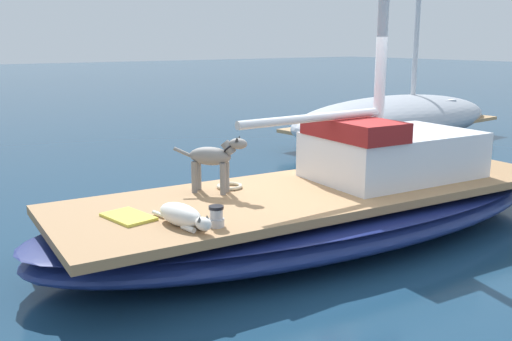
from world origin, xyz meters
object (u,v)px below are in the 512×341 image
at_px(dog_white, 182,216).
at_px(deck_winch, 216,217).
at_px(dog_grey, 214,158).
at_px(sailboat_main, 320,212).
at_px(deck_towel, 128,217).
at_px(coiled_rope, 230,186).
at_px(moored_boat_port_side, 395,118).

xyz_separation_m(dog_white, deck_winch, (0.21, 0.26, -0.01)).
bearing_deg(dog_grey, dog_white, -45.42).
distance_m(sailboat_main, deck_towel, 2.51).
xyz_separation_m(coiled_rope, deck_towel, (0.44, -1.54, -0.01)).
relative_size(coiled_rope, deck_towel, 0.58).
xyz_separation_m(dog_white, deck_towel, (-0.55, -0.33, -0.09)).
bearing_deg(coiled_rope, moored_boat_port_side, 116.53).
xyz_separation_m(dog_grey, moored_boat_port_side, (-3.66, 7.45, -0.50)).
bearing_deg(deck_winch, moored_boat_port_side, 120.52).
height_order(sailboat_main, dog_white, dog_white).
distance_m(sailboat_main, coiled_rope, 1.19).
height_order(dog_white, moored_boat_port_side, moored_boat_port_side).
relative_size(dog_grey, deck_winch, 3.76).
xyz_separation_m(dog_grey, coiled_rope, (-0.07, 0.27, -0.40)).
height_order(dog_white, deck_winch, dog_white).
xyz_separation_m(sailboat_main, moored_boat_port_side, (-4.24, 6.24, 0.25)).
xyz_separation_m(coiled_rope, moored_boat_port_side, (-3.59, 7.18, -0.10)).
height_order(sailboat_main, deck_towel, deck_towel).
distance_m(dog_white, coiled_rope, 1.56).
bearing_deg(deck_winch, sailboat_main, 106.39).
bearing_deg(dog_white, deck_towel, -149.00).
relative_size(dog_white, deck_winch, 4.54).
height_order(dog_grey, moored_boat_port_side, moored_boat_port_side).
bearing_deg(deck_winch, dog_white, -128.36).
bearing_deg(deck_winch, coiled_rope, 142.01).
xyz_separation_m(sailboat_main, coiled_rope, (-0.65, -0.94, 0.35)).
distance_m(dog_grey, moored_boat_port_side, 8.32).
relative_size(dog_grey, coiled_rope, 2.44).
distance_m(deck_winch, deck_towel, 0.97).
bearing_deg(sailboat_main, deck_winch, -73.61).
xyz_separation_m(dog_grey, deck_winch, (1.13, -0.67, -0.32)).
bearing_deg(dog_white, sailboat_main, 99.12).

